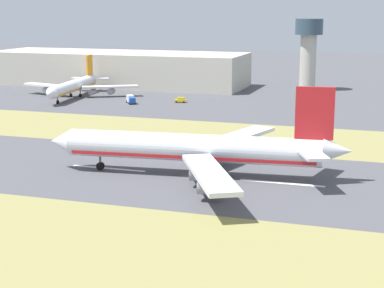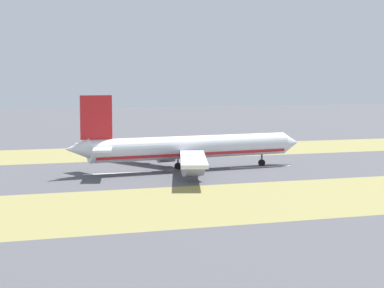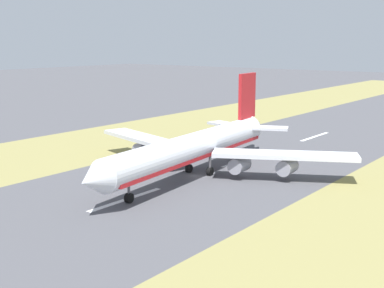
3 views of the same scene
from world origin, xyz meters
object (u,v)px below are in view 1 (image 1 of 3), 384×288
service_truck (131,99)px  apron_car (181,100)px  airplane_main_jet (201,149)px  terminal_building (118,69)px  airplane_parked_apron (74,86)px  control_tower (308,46)px

service_truck → apron_car: (8.30, -17.14, -0.66)m
airplane_main_jet → terminal_building: 167.90m
terminal_building → service_truck: size_ratio=19.48×
terminal_building → airplane_parked_apron: bearing=-179.3°
control_tower → apron_car: (-53.30, 40.67, -18.07)m
service_truck → apron_car: size_ratio=1.31×
airplane_main_jet → service_truck: size_ratio=10.98×
control_tower → airplane_parked_apron: bearing=121.6°
airplane_main_jet → control_tower: (153.94, -1.29, 13.06)m
apron_car → airplane_parked_apron: bearing=89.6°
terminal_building → airplane_parked_apron: airplane_parked_apron is taller
airplane_parked_apron → apron_car: size_ratio=11.23×
terminal_building → service_truck: terminal_building is taller
control_tower → airplane_parked_apron: 102.21m
airplane_main_jet → terminal_building: (144.52, 85.46, 1.62)m
airplane_main_jet → airplane_parked_apron: size_ratio=1.29×
apron_car → airplane_main_jet: bearing=-158.6°
airplane_parked_apron → apron_car: airplane_parked_apron is taller
airplane_main_jet → apron_car: (100.64, 39.38, -5.02)m
control_tower → service_truck: bearing=136.8°
airplane_parked_apron → terminal_building: bearing=0.7°
airplane_parked_apron → service_truck: bearing=-106.9°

